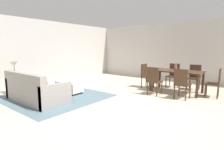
# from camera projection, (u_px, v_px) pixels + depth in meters

# --- Properties ---
(ground_plane) EXTENTS (10.80, 10.80, 0.00)m
(ground_plane) POSITION_uv_depth(u_px,v_px,m) (114.00, 108.00, 4.60)
(ground_plane) COLOR beige
(wall_back) EXTENTS (9.00, 0.12, 2.70)m
(wall_back) POSITION_uv_depth(u_px,v_px,m) (181.00, 52.00, 8.27)
(wall_back) COLOR beige
(wall_back) RESTS_ON ground_plane
(wall_left) EXTENTS (0.12, 11.00, 2.70)m
(wall_left) POSITION_uv_depth(u_px,v_px,m) (37.00, 52.00, 7.56)
(wall_left) COLOR beige
(wall_left) RESTS_ON ground_plane
(area_rug) EXTENTS (3.00, 2.80, 0.01)m
(area_rug) POSITION_uv_depth(u_px,v_px,m) (55.00, 96.00, 5.75)
(area_rug) COLOR slate
(area_rug) RESTS_ON ground_plane
(couch) EXTENTS (2.02, 0.91, 0.86)m
(couch) POSITION_uv_depth(u_px,v_px,m) (35.00, 91.00, 5.20)
(couch) COLOR gray
(couch) RESTS_ON ground_plane
(ottoman_table) EXTENTS (0.97, 0.48, 0.39)m
(ottoman_table) POSITION_uv_depth(u_px,v_px,m) (69.00, 86.00, 6.18)
(ottoman_table) COLOR silver
(ottoman_table) RESTS_ON ground_plane
(side_table) EXTENTS (0.40, 0.40, 0.58)m
(side_table) POSITION_uv_depth(u_px,v_px,m) (15.00, 80.00, 5.99)
(side_table) COLOR olive
(side_table) RESTS_ON ground_plane
(table_lamp) EXTENTS (0.26, 0.26, 0.53)m
(table_lamp) POSITION_uv_depth(u_px,v_px,m) (14.00, 65.00, 5.91)
(table_lamp) COLOR brown
(table_lamp) RESTS_ON side_table
(dining_table) EXTENTS (1.67, 0.88, 0.76)m
(dining_table) POSITION_uv_depth(u_px,v_px,m) (177.00, 73.00, 6.23)
(dining_table) COLOR #422B1C
(dining_table) RESTS_ON ground_plane
(dining_chair_near_left) EXTENTS (0.42, 0.42, 0.92)m
(dining_chair_near_left) POSITION_uv_depth(u_px,v_px,m) (154.00, 79.00, 5.87)
(dining_chair_near_left) COLOR #422B1C
(dining_chair_near_left) RESTS_ON ground_plane
(dining_chair_near_right) EXTENTS (0.43, 0.43, 0.92)m
(dining_chair_near_right) POSITION_uv_depth(u_px,v_px,m) (182.00, 82.00, 5.37)
(dining_chair_near_right) COLOR #422B1C
(dining_chair_near_right) RESTS_ON ground_plane
(dining_chair_far_left) EXTENTS (0.43, 0.43, 0.92)m
(dining_chair_far_left) POSITION_uv_depth(u_px,v_px,m) (173.00, 74.00, 7.10)
(dining_chair_far_left) COLOR #422B1C
(dining_chair_far_left) RESTS_ON ground_plane
(dining_chair_far_right) EXTENTS (0.40, 0.40, 0.92)m
(dining_chair_far_right) POSITION_uv_depth(u_px,v_px,m) (194.00, 76.00, 6.63)
(dining_chair_far_right) COLOR #422B1C
(dining_chair_far_right) RESTS_ON ground_plane
(dining_chair_head_east) EXTENTS (0.43, 0.43, 0.92)m
(dining_chair_head_east) POSITION_uv_depth(u_px,v_px,m) (216.00, 81.00, 5.54)
(dining_chair_head_east) COLOR #422B1C
(dining_chair_head_east) RESTS_ON ground_plane
(dining_chair_head_west) EXTENTS (0.42, 0.42, 0.92)m
(dining_chair_head_west) POSITION_uv_depth(u_px,v_px,m) (146.00, 74.00, 6.97)
(dining_chair_head_west) COLOR #422B1C
(dining_chair_head_west) RESTS_ON ground_plane
(vase_centerpiece) EXTENTS (0.09, 0.09, 0.22)m
(vase_centerpiece) POSITION_uv_depth(u_px,v_px,m) (176.00, 67.00, 6.19)
(vase_centerpiece) COLOR #B26659
(vase_centerpiece) RESTS_ON dining_table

